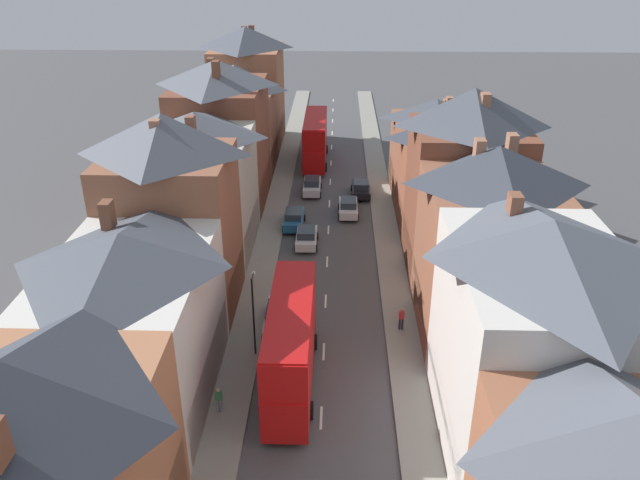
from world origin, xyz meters
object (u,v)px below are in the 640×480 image
car_near_blue (278,316)px  car_parked_left_a (294,218)px  street_lamp (254,310)px  pedestrian_near_right (219,399)px  double_decker_bus_mid_street (291,342)px  car_parked_left_b (312,185)px  car_mid_black (361,188)px  car_near_silver (348,207)px  car_parked_right_a (306,237)px  double_decker_bus_lead (315,139)px  pedestrian_mid_left (401,318)px

car_near_blue → car_parked_left_a: bearing=90.0°
street_lamp → pedestrian_near_right: bearing=-103.6°
double_decker_bus_mid_street → car_parked_left_b: size_ratio=2.60×
pedestrian_near_right → car_parked_left_b: bearing=83.4°
car_mid_black → car_parked_left_b: car_parked_left_b is taller
car_near_silver → pedestrian_near_right: size_ratio=2.51×
double_decker_bus_mid_street → pedestrian_near_right: double_decker_bus_mid_street is taller
car_near_blue → car_parked_right_a: bearing=83.9°
car_near_silver → car_mid_black: (1.30, 4.89, -0.02)m
double_decker_bus_lead → pedestrian_mid_left: (6.86, -33.82, -1.78)m
double_decker_bus_mid_street → pedestrian_near_right: bearing=-143.2°
car_parked_left_a → car_parked_left_b: car_parked_left_b is taller
car_near_silver → street_lamp: 22.62m
car_parked_left_a → street_lamp: size_ratio=0.75×
car_parked_left_a → car_near_blue: bearing=-90.0°
car_near_blue → pedestrian_near_right: bearing=-106.2°
car_parked_right_a → car_parked_left_b: car_parked_left_b is taller
double_decker_bus_lead → pedestrian_mid_left: bearing=-78.5°
car_parked_left_b → pedestrian_mid_left: pedestrian_mid_left is taller
car_near_blue → pedestrian_near_right: size_ratio=2.86×
double_decker_bus_mid_street → car_near_blue: size_ratio=2.35×
car_parked_right_a → car_mid_black: size_ratio=0.94×
double_decker_bus_lead → car_parked_left_a: bearing=-94.2°
double_decker_bus_lead → car_near_blue: bearing=-92.2°
double_decker_bus_lead → street_lamp: 36.67m
car_parked_left_b → street_lamp: (-2.45, -27.05, 2.40)m
street_lamp → car_parked_left_b: bearing=84.8°
car_near_silver → pedestrian_mid_left: bearing=-80.2°
pedestrian_near_right → street_lamp: bearing=76.4°
double_decker_bus_lead → car_parked_left_a: 17.85m
car_near_silver → car_parked_left_b: bearing=123.7°
pedestrian_mid_left → car_parked_left_a: bearing=116.8°
pedestrian_mid_left → street_lamp: street_lamp is taller
car_parked_left_b → street_lamp: bearing=-95.2°
car_parked_left_a → double_decker_bus_lead: bearing=85.8°
car_parked_left_b → car_mid_black: bearing=-5.8°
car_parked_left_a → car_parked_left_b: (1.30, 8.16, 0.00)m
car_mid_black → pedestrian_mid_left: bearing=-85.3°
double_decker_bus_mid_street → car_near_blue: double_decker_bus_mid_street is taller
car_mid_black → pedestrian_near_right: pedestrian_near_right is taller
car_parked_left_a → street_lamp: 19.08m
car_near_blue → street_lamp: bearing=-110.8°
street_lamp → car_mid_black: bearing=74.5°
car_near_blue → pedestrian_mid_left: (8.15, -0.26, 0.21)m
car_near_silver → car_parked_left_a: 5.63m
pedestrian_near_right → street_lamp: size_ratio=0.29×
car_parked_left_a → pedestrian_near_right: (-2.47, -24.36, 0.20)m
double_decker_bus_lead → double_decker_bus_mid_street: same height
car_parked_left_b → pedestrian_near_right: size_ratio=2.58×
pedestrian_near_right → car_near_blue: bearing=73.8°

